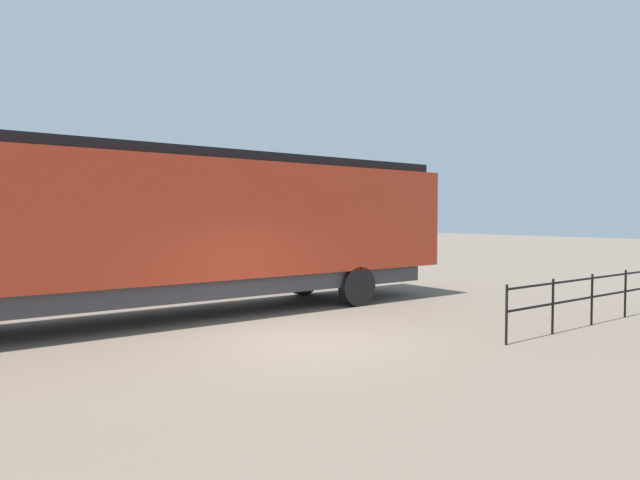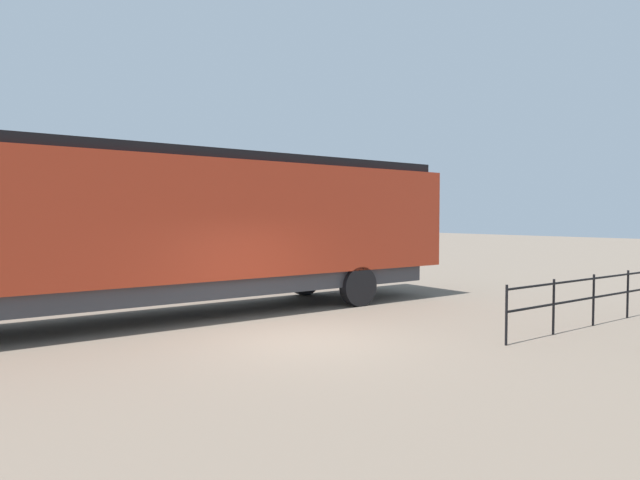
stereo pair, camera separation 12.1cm
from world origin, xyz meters
name	(u,v)px [view 2 (the right image)]	position (x,y,z in m)	size (l,w,h in m)	color
ground_plane	(303,341)	(0.00, 0.00, 0.00)	(120.00, 120.00, 0.00)	#756656
locomotive	(162,224)	(-3.97, -1.43, 2.29)	(2.97, 17.24, 4.05)	red
platform_fence	(611,290)	(2.58, 6.98, 0.75)	(0.05, 8.12, 1.17)	black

